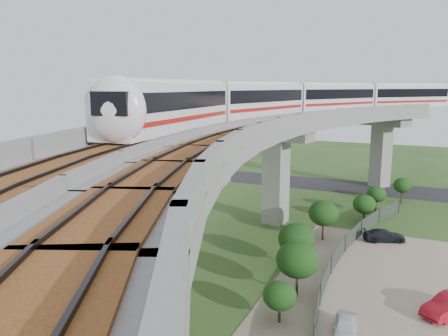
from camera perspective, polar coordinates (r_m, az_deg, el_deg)
The scene contains 15 objects.
ground at distance 36.16m, azimuth 0.18°, elevation -11.49°, with size 160.00×160.00×0.00m, color #284C1E.
dirt_lot at distance 31.69m, azimuth 23.31°, elevation -15.70°, with size 18.00×26.00×0.04m, color gray.
asphalt_road at distance 63.60m, azimuth 11.22°, elevation -1.94°, with size 60.00×8.00×0.03m, color #232326.
viaduct at distance 32.46m, azimuth 6.40°, elevation 2.48°, with size 19.58×73.98×11.40m.
metro_train at distance 48.85m, azimuth 11.51°, elevation 8.88°, with size 21.27×58.72×3.64m.
fence at distance 33.43m, azimuth 16.02°, elevation -12.44°, with size 3.87×38.73×1.50m.
tree_0 at distance 55.37m, azimuth 22.27°, elevation -2.13°, with size 2.08×2.08×3.05m.
tree_1 at distance 49.64m, azimuth 19.28°, elevation -3.27°, with size 2.05×2.05×3.09m.
tree_2 at distance 46.25m, azimuth 17.86°, elevation -4.53°, with size 2.27×2.27×2.91m.
tree_3 at distance 39.91m, azimuth 12.88°, elevation -5.77°, with size 2.66×2.66×3.67m.
tree_4 at distance 33.93m, azimuth 9.43°, elevation -9.13°, with size 2.78×2.78×3.42m.
tree_5 at distance 29.19m, azimuth 9.60°, elevation -11.72°, with size 2.79×2.79×3.78m.
tree_6 at distance 26.47m, azimuth 7.29°, elevation -16.22°, with size 1.98×1.98×2.54m.
car_white at distance 26.24m, azimuth 15.62°, elevation -19.50°, with size 1.35×3.36×1.14m, color silver.
car_dark at distance 41.77m, azimuth 20.20°, elevation -8.26°, with size 1.48×3.63×1.05m, color black.
Camera 1 is at (13.58, -30.62, 13.61)m, focal length 35.00 mm.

